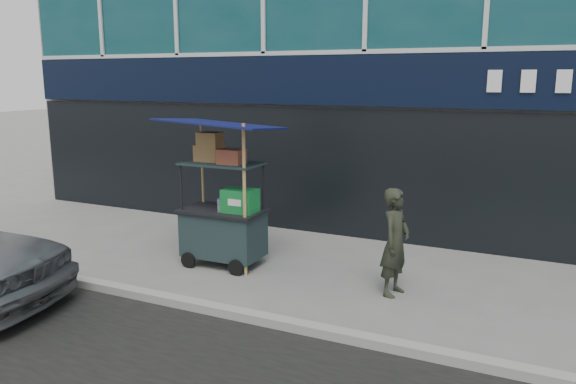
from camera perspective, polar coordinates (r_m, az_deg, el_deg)
The scene contains 4 objects.
ground at distance 7.27m, azimuth -2.55°, elevation -12.48°, with size 80.00×80.00×0.00m, color slate.
curb at distance 7.09m, azimuth -3.33°, elevation -12.62°, with size 80.00×0.18×0.12m, color gray.
vendor_cart at distance 8.94m, azimuth -6.53°, elevation -2.29°, with size 1.76×1.25×2.36m.
vendor_man at distance 7.84m, azimuth 10.85°, elevation -5.02°, with size 0.55×0.36×1.50m, color #25291E.
Camera 1 is at (3.12, -5.86, 2.97)m, focal length 35.00 mm.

